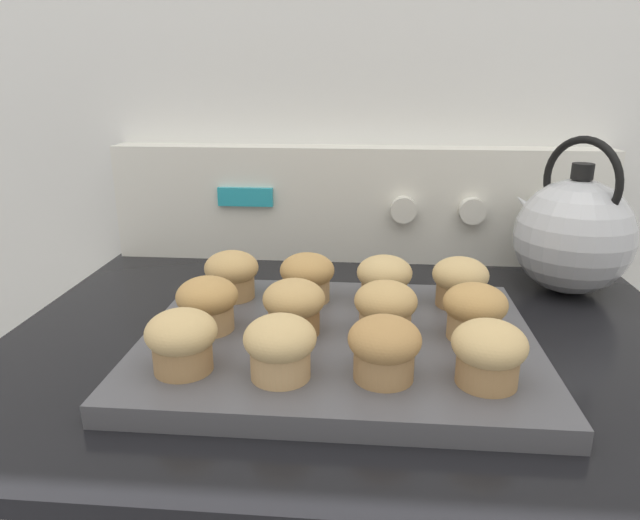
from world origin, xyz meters
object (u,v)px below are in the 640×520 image
Objects in this scene: muffin_r0_c1 at (280,346)px; muffin_r0_c3 at (489,352)px; muffin_r1_c2 at (386,308)px; muffin_r0_c2 at (384,347)px; muffin_r0_c0 at (182,340)px; tea_kettle at (573,234)px; muffin_pan at (338,343)px; muffin_r1_c0 at (207,303)px; muffin_r2_c2 at (384,279)px; muffin_r2_c3 at (460,281)px; muffin_r1_c1 at (294,306)px; muffin_r1_c3 at (475,310)px; muffin_r2_c0 at (232,274)px; muffin_r2_c1 at (307,276)px.

muffin_r0_c1 is 1.00× the size of muffin_r0_c3.
muffin_r0_c2 is at bearing -91.94° from muffin_r1_c2.
muffin_r0_c0 is 0.53m from tea_kettle.
muffin_pan is 6.25× the size of muffin_r1_c0.
muffin_r2_c2 is at bearing 44.15° from muffin_r0_c0.
muffin_r2_c3 is at bearing 45.42° from muffin_r1_c2.
muffin_r1_c1 is 0.18m from muffin_r1_c3.
muffin_r2_c3 is (0.09, 0.09, 0.00)m from muffin_r1_c2.
muffin_r2_c0 is (0.00, 0.18, 0.00)m from muffin_r0_c0.
muffin_r1_c0 is (-0.14, -0.00, 0.04)m from muffin_pan.
muffin_r2_c3 is (0.00, 0.18, 0.00)m from muffin_r0_c3.
muffin_r1_c2 and muffin_r2_c3 have the same top height.
muffin_r1_c2 is (0.00, 0.09, 0.00)m from muffin_r0_c2.
muffin_r0_c2 is at bearing -64.12° from muffin_r2_c1.
muffin_r0_c2 is at bearing 3.42° from muffin_r0_c1.
muffin_r1_c3 is at bearing 0.49° from muffin_r1_c2.
muffin_r0_c0 and muffin_r1_c2 have the same top height.
muffin_r0_c0 is 1.00× the size of muffin_r0_c2.
muffin_r2_c1 is 0.31× the size of tea_kettle.
muffin_r0_c2 and muffin_r1_c3 have the same top height.
muffin_pan is at bearing 63.68° from muffin_r0_c1.
muffin_r2_c2 is (-0.09, 0.18, 0.00)m from muffin_r0_c3.
muffin_r0_c1 is 0.21m from muffin_r2_c0.
muffin_r2_c0 is at bearing 179.07° from muffin_r2_c1.
muffin_r0_c0 and muffin_r0_c2 have the same top height.
muffin_r0_c0 is 0.26m from muffin_r2_c2.
muffin_r2_c1 is at bearing -0.93° from muffin_r2_c0.
muffin_r0_c2 is 1.00× the size of muffin_r1_c0.
muffin_r0_c0 is 1.00× the size of muffin_r1_c2.
tea_kettle is (0.25, 0.12, 0.03)m from muffin_r2_c2.
muffin_r1_c1 and muffin_r1_c2 have the same top height.
muffin_r0_c2 is 1.00× the size of muffin_r0_c3.
muffin_r2_c3 is at bearing 33.85° from muffin_pan.
muffin_r0_c1 and muffin_r0_c3 have the same top height.
muffin_r2_c1 is at bearing 62.56° from muffin_r0_c0.
muffin_r0_c1 is 1.00× the size of muffin_r1_c3.
muffin_r1_c1 is at bearing 153.75° from muffin_r0_c3.
muffin_r1_c1 is at bearing -136.11° from muffin_r2_c2.
muffin_r0_c3 is 1.00× the size of muffin_r1_c1.
tea_kettle is (0.34, 0.21, 0.03)m from muffin_r1_c1.
muffin_r2_c2 is at bearing 88.82° from muffin_r0_c2.
muffin_r2_c3 is (0.18, 0.19, 0.00)m from muffin_r0_c1.
muffin_r1_c2 is 0.09m from muffin_r1_c3.
muffin_r0_c2 and muffin_r1_c0 have the same top height.
muffin_r1_c1 is 0.13m from muffin_r2_c0.
muffin_r2_c0 is at bearing 87.88° from muffin_r1_c0.
muffin_r0_c0 and muffin_r0_c3 have the same top height.
muffin_r2_c1 is 0.36m from tea_kettle.
muffin_r1_c0 is at bearing -153.88° from muffin_r2_c2.
tea_kettle is at bearing 19.28° from muffin_r2_c1.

